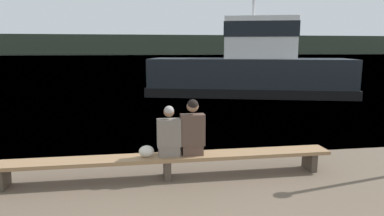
% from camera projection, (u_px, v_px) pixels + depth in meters
% --- Properties ---
extents(water_surface, '(240.00, 240.00, 0.00)m').
position_uv_depth(water_surface, '(139.00, 55.00, 124.25)').
color(water_surface, '#386084').
rests_on(water_surface, ground).
extents(far_shoreline, '(600.00, 12.00, 6.86)m').
position_uv_depth(far_shoreline, '(138.00, 45.00, 122.16)').
color(far_shoreline, '#384233').
rests_on(far_shoreline, ground).
extents(bench_main, '(6.30, 0.49, 0.43)m').
position_uv_depth(bench_main, '(167.00, 160.00, 6.35)').
color(bench_main, '#8E6B47').
rests_on(bench_main, ground).
extents(person_left, '(0.44, 0.35, 0.94)m').
position_uv_depth(person_left, '(169.00, 135.00, 6.27)').
color(person_left, '#70665B').
rests_on(person_left, bench_main).
extents(person_right, '(0.44, 0.36, 1.05)m').
position_uv_depth(person_right, '(192.00, 130.00, 6.33)').
color(person_right, '#4C382D').
rests_on(person_right, bench_main).
extents(shopping_bag, '(0.28, 0.17, 0.22)m').
position_uv_depth(shopping_bag, '(146.00, 151.00, 6.24)').
color(shopping_bag, beige).
rests_on(shopping_bag, bench_main).
extents(tugboat_red, '(10.59, 5.65, 7.33)m').
position_uv_depth(tugboat_red, '(251.00, 71.00, 17.38)').
color(tugboat_red, black).
rests_on(tugboat_red, water_surface).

